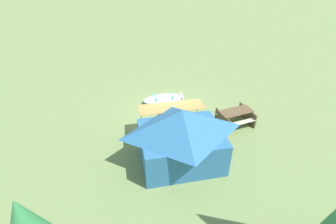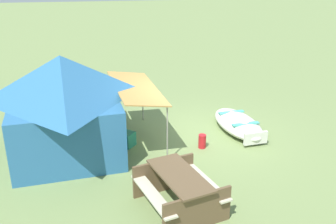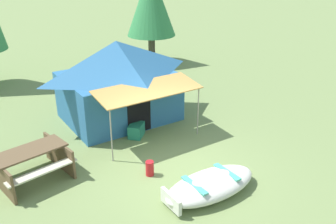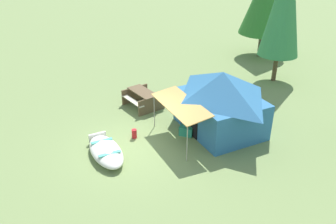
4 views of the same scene
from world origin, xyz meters
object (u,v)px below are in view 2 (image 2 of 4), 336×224
(canvas_cabin_tent, at_px, (65,102))
(cooler_box, at_px, (124,138))
(fuel_can, at_px, (202,141))
(beached_rowboat, at_px, (238,123))
(picnic_table, at_px, (179,187))

(canvas_cabin_tent, height_order, cooler_box, canvas_cabin_tent)
(fuel_can, bearing_deg, canvas_cabin_tent, 81.15)
(beached_rowboat, height_order, picnic_table, picnic_table)
(fuel_can, bearing_deg, beached_rowboat, -55.95)
(canvas_cabin_tent, xyz_separation_m, fuel_can, (-0.54, -3.50, -1.12))
(beached_rowboat, relative_size, canvas_cabin_tent, 0.59)
(picnic_table, distance_m, fuel_can, 2.80)
(canvas_cabin_tent, distance_m, picnic_table, 3.98)
(beached_rowboat, bearing_deg, canvas_cabin_tent, 94.04)
(canvas_cabin_tent, xyz_separation_m, cooler_box, (-0.04, -1.46, -1.12))
(canvas_cabin_tent, relative_size, cooler_box, 7.62)
(beached_rowboat, relative_size, fuel_can, 6.53)
(picnic_table, relative_size, cooler_box, 3.63)
(canvas_cabin_tent, height_order, picnic_table, canvas_cabin_tent)
(beached_rowboat, xyz_separation_m, picnic_table, (-3.43, 2.44, 0.25))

